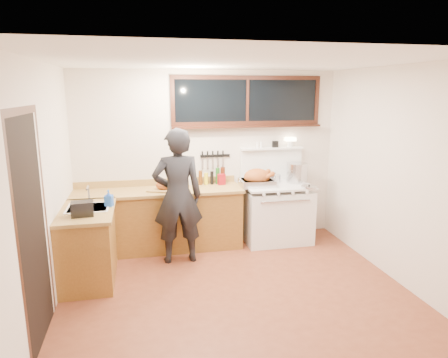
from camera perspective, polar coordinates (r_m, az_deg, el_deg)
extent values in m
cube|color=brown|center=(4.91, 1.56, -15.53)|extent=(4.00, 3.50, 0.02)
cube|color=beige|center=(6.16, -2.26, 3.17)|extent=(4.00, 0.05, 2.60)
cube|color=beige|center=(2.83, 10.30, -8.41)|extent=(4.00, 0.05, 2.60)
cube|color=beige|center=(4.44, -24.65, -1.66)|extent=(0.05, 3.50, 2.60)
cube|color=beige|center=(5.30, 23.46, 0.60)|extent=(0.05, 3.50, 2.60)
cube|color=white|center=(4.35, 1.78, 16.81)|extent=(4.00, 3.50, 0.05)
cube|color=brown|center=(5.97, -9.28, -5.91)|extent=(2.40, 0.60, 0.86)
cube|color=olive|center=(5.83, -9.43, -1.74)|extent=(2.44, 0.64, 0.04)
cube|color=olive|center=(6.10, -9.59, -0.43)|extent=(2.40, 0.03, 0.10)
sphere|color=#B78C38|center=(5.67, -19.40, -4.61)|extent=(0.03, 0.03, 0.03)
sphere|color=#B78C38|center=(5.62, -14.33, -4.42)|extent=(0.03, 0.03, 0.03)
sphere|color=#B78C38|center=(5.62, -9.22, -4.18)|extent=(0.03, 0.03, 0.03)
sphere|color=#B78C38|center=(5.66, -4.16, -3.92)|extent=(0.03, 0.03, 0.03)
sphere|color=#B78C38|center=(5.74, 0.31, -3.67)|extent=(0.03, 0.03, 0.03)
cube|color=brown|center=(5.23, -18.81, -9.14)|extent=(0.60, 1.05, 0.86)
cube|color=olive|center=(5.08, -19.06, -4.41)|extent=(0.64, 1.09, 0.04)
cube|color=white|center=(5.16, -18.82, -4.59)|extent=(0.45, 0.40, 0.14)
cube|color=white|center=(5.15, -18.87, -3.90)|extent=(0.50, 0.45, 0.01)
cylinder|color=silver|center=(5.29, -18.74, -2.16)|extent=(0.02, 0.02, 0.24)
cylinder|color=silver|center=(5.19, -18.92, -1.20)|extent=(0.02, 0.18, 0.02)
cube|color=white|center=(6.26, 7.50, -5.15)|extent=(1.00, 0.70, 0.82)
cube|color=white|center=(6.13, 7.63, -0.92)|extent=(1.02, 0.72, 0.03)
cube|color=white|center=(5.92, 8.62, -5.10)|extent=(0.88, 0.02, 0.46)
cylinder|color=silver|center=(5.83, 8.80, -3.13)|extent=(0.75, 0.02, 0.02)
cylinder|color=white|center=(5.71, 5.70, -2.25)|extent=(0.04, 0.03, 0.04)
cylinder|color=white|center=(5.78, 7.78, -2.13)|extent=(0.04, 0.03, 0.04)
cylinder|color=white|center=(5.85, 9.81, -2.00)|extent=(0.04, 0.03, 0.04)
cylinder|color=white|center=(5.94, 11.78, -1.88)|extent=(0.04, 0.03, 0.04)
cube|color=white|center=(6.37, 6.73, 2.05)|extent=(1.00, 0.05, 0.50)
cube|color=white|center=(6.30, 6.88, 4.37)|extent=(1.00, 0.12, 0.03)
cylinder|color=white|center=(6.40, 9.45, 4.96)|extent=(0.09, 0.09, 0.09)
cube|color=#FFE5B2|center=(6.39, 9.47, 5.62)|extent=(0.17, 0.08, 0.06)
cube|color=black|center=(6.31, 7.33, 4.96)|extent=(0.09, 0.05, 0.10)
cylinder|color=white|center=(6.24, 5.33, 4.88)|extent=(0.04, 0.04, 0.09)
cylinder|color=white|center=(6.22, 4.80, 4.87)|extent=(0.04, 0.04, 0.09)
cube|color=black|center=(6.16, 3.35, 11.12)|extent=(2.20, 0.01, 0.62)
cube|color=black|center=(6.16, 3.40, 14.28)|extent=(2.32, 0.04, 0.06)
cube|color=black|center=(6.18, 3.32, 7.96)|extent=(2.32, 0.04, 0.06)
cube|color=black|center=(5.96, -7.37, 10.99)|extent=(0.06, 0.04, 0.62)
cube|color=black|center=(6.55, 13.11, 10.90)|extent=(0.06, 0.04, 0.62)
cube|color=black|center=(6.16, 3.36, 11.12)|extent=(0.04, 0.04, 0.62)
cube|color=black|center=(6.14, 3.43, 7.51)|extent=(2.32, 0.13, 0.03)
cube|color=black|center=(3.99, -25.52, -7.03)|extent=(0.01, 0.86, 2.10)
cube|color=black|center=(3.54, -27.22, -9.59)|extent=(0.01, 0.07, 2.10)
cube|color=black|center=(4.43, -24.07, -4.98)|extent=(0.01, 0.07, 2.10)
cube|color=black|center=(3.79, -27.01, 8.68)|extent=(0.01, 1.04, 0.07)
cube|color=black|center=(6.13, -1.28, 3.34)|extent=(0.46, 0.02, 0.04)
cube|color=silver|center=(6.10, -3.09, 2.23)|extent=(0.02, 0.00, 0.18)
cube|color=black|center=(6.08, -3.11, 3.52)|extent=(0.02, 0.02, 0.10)
cube|color=silver|center=(6.12, -2.35, 2.25)|extent=(0.02, 0.00, 0.18)
cube|color=black|center=(6.09, -2.36, 3.55)|extent=(0.02, 0.02, 0.10)
cube|color=silver|center=(6.13, -1.62, 2.28)|extent=(0.02, 0.00, 0.18)
cube|color=black|center=(6.11, -1.62, 3.58)|extent=(0.02, 0.02, 0.10)
cube|color=silver|center=(6.14, -0.88, 2.31)|extent=(0.03, 0.00, 0.18)
cube|color=black|center=(6.12, -0.89, 3.60)|extent=(0.02, 0.02, 0.10)
cube|color=silver|center=(6.16, -0.15, 2.34)|extent=(0.03, 0.00, 0.18)
cube|color=black|center=(6.14, -0.15, 3.63)|extent=(0.02, 0.02, 0.10)
imported|color=black|center=(5.37, -6.63, -2.48)|extent=(0.68, 0.46, 1.83)
imported|color=blue|center=(5.12, -16.14, -2.64)|extent=(0.11, 0.12, 0.21)
cube|color=black|center=(4.83, -19.58, -4.03)|extent=(0.26, 0.19, 0.17)
cube|color=olive|center=(5.78, -8.63, -1.54)|extent=(0.50, 0.45, 0.02)
ellipsoid|color=#9D4F1C|center=(5.76, -8.65, -0.91)|extent=(0.27, 0.24, 0.13)
sphere|color=#9D4F1C|center=(5.81, -7.68, -0.51)|extent=(0.05, 0.05, 0.05)
sphere|color=#9D4F1C|center=(5.71, -7.59, -0.74)|extent=(0.05, 0.05, 0.05)
cube|color=silver|center=(5.99, 4.71, -0.53)|extent=(0.52, 0.40, 0.10)
cube|color=#3F3F42|center=(5.99, 4.72, -0.20)|extent=(0.46, 0.34, 0.03)
torus|color=silver|center=(5.91, 2.27, -0.18)|extent=(0.02, 0.10, 0.10)
torus|color=silver|center=(6.06, 7.11, 0.05)|extent=(0.02, 0.10, 0.10)
ellipsoid|color=#9D4F1C|center=(5.97, 4.73, 0.31)|extent=(0.40, 0.31, 0.25)
cylinder|color=#9D4F1C|center=(5.92, 6.24, 0.37)|extent=(0.14, 0.07, 0.11)
sphere|color=#9D4F1C|center=(5.94, 6.92, 0.73)|extent=(0.08, 0.08, 0.08)
cylinder|color=#9D4F1C|center=(6.10, 5.68, 0.74)|extent=(0.14, 0.07, 0.11)
sphere|color=#9D4F1C|center=(6.11, 6.34, 1.09)|extent=(0.08, 0.08, 0.08)
cylinder|color=silver|center=(6.30, 10.40, 0.89)|extent=(0.40, 0.40, 0.30)
cylinder|color=silver|center=(6.25, 7.33, 0.06)|extent=(0.21, 0.21, 0.12)
cylinder|color=black|center=(6.35, 7.33, 0.75)|extent=(0.07, 0.16, 0.02)
cylinder|color=silver|center=(6.03, 12.06, -1.07)|extent=(0.29, 0.29, 0.02)
sphere|color=black|center=(6.02, 12.07, -0.90)|extent=(0.03, 0.03, 0.03)
cube|color=maroon|center=(6.06, -0.39, -0.04)|extent=(0.12, 0.10, 0.16)
cylinder|color=white|center=(6.08, -4.73, 0.05)|extent=(0.11, 0.11, 0.18)
cylinder|color=black|center=(6.05, -3.39, 0.19)|extent=(0.06, 0.06, 0.22)
cylinder|color=black|center=(6.06, -2.57, 0.04)|extent=(0.06, 0.06, 0.18)
cylinder|color=black|center=(6.08, -1.74, 0.17)|extent=(0.05, 0.05, 0.20)
cylinder|color=black|center=(6.09, -0.91, 0.44)|extent=(0.06, 0.06, 0.25)
cylinder|color=black|center=(6.10, -0.18, 0.52)|extent=(0.07, 0.07, 0.26)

